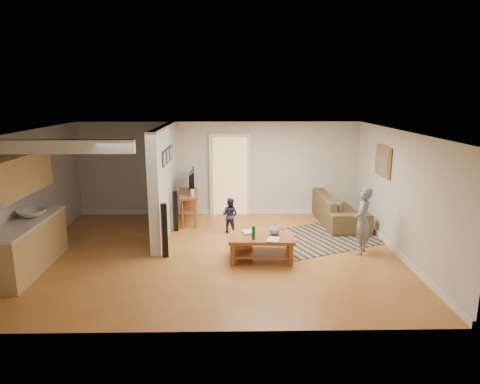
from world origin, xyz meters
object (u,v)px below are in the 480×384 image
Objects in this scene: tv_console at (189,195)px; speaker_right at (175,211)px; toddler at (230,232)px; coffee_table at (262,241)px; speaker_left at (164,230)px; toy_basket at (241,246)px; sofa at (337,221)px; child at (360,253)px.

speaker_right is at bearing -115.55° from tv_console.
speaker_right is at bearing 20.28° from toddler.
toddler is (-0.64, 1.76, -0.39)m from coffee_table.
toy_basket is at bearing -15.91° from speaker_left.
tv_console is at bearing 119.11° from toy_basket.
speaker_right reaches higher than coffee_table.
sofa is 3.41m from toy_basket.
tv_console is at bearing 87.63° from sofa.
toddler is at bearing 110.04° from coffee_table.
tv_console reaches higher than speaker_right.
tv_console is 4.43m from child.
coffee_table is 1.31× the size of speaker_right.
toddler is at bearing 30.06° from speaker_left.
coffee_table is at bearing 135.36° from toddler.
toddler reaches higher than sofa.
speaker_left is (-4.07, -2.40, 0.56)m from sofa.
speaker_right is at bearing 135.95° from coffee_table.
child is at bearing -36.42° from tv_console.
tv_console reaches higher than coffee_table.
coffee_table is 1.16× the size of speaker_left.
speaker_right is at bearing 69.71° from speaker_left.
tv_console is 1.53× the size of toddler.
speaker_left reaches higher than child.
toy_basket is at bearing 129.56° from sofa.
toy_basket is 1.48m from toddler.
speaker_left is 1.34× the size of toddler.
coffee_table reaches higher than sofa.
speaker_right reaches higher than sofa.
toddler is (1.03, -0.83, -0.71)m from tv_console.
speaker_left reaches higher than toy_basket.
speaker_left is 4.04m from child.
sofa is at bearing -5.12° from tv_console.
speaker_left reaches higher than sofa.
tv_console reaches higher than sofa.
child is at bearing -45.34° from speaker_right.
toddler is (-2.70, 1.44, 0.00)m from child.
tv_console is at bearing 122.91° from coffee_table.
sofa is 2.22× the size of speaker_left.
sofa is 2.89m from toddler.
speaker_left is at bearing 75.68° from toddler.
toddler is (1.30, 1.57, -0.56)m from speaker_left.
sofa is at bearing -137.91° from toddler.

